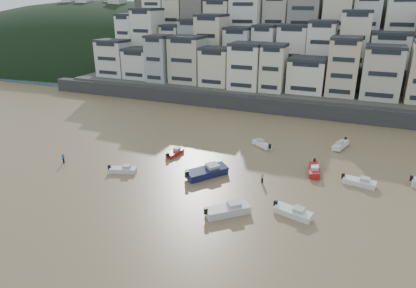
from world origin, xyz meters
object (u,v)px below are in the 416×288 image
at_px(boat_h, 262,144).
at_px(person_pink, 262,177).
at_px(boat_j, 123,169).
at_px(boat_d, 360,181).
at_px(boat_f, 175,152).
at_px(boat_e, 314,169).
at_px(boat_c, 207,171).
at_px(boat_a, 228,209).
at_px(boat_i, 341,144).
at_px(person_blue, 63,158).
at_px(boat_b, 293,211).

relative_size(boat_h, person_pink, 2.69).
bearing_deg(person_pink, boat_j, -166.67).
xyz_separation_m(boat_d, boat_f, (-30.19, -0.30, -0.10)).
bearing_deg(boat_f, person_pink, -95.92).
bearing_deg(boat_e, boat_d, 67.76).
xyz_separation_m(boat_c, boat_d, (21.71, 5.99, -0.31)).
bearing_deg(boat_c, person_pink, -44.64).
bearing_deg(boat_e, boat_h, -134.94).
bearing_deg(boat_h, boat_f, 73.95).
relative_size(boat_a, boat_e, 1.16).
bearing_deg(boat_a, boat_j, 122.83).
height_order(boat_a, boat_h, boat_a).
relative_size(boat_i, person_blue, 3.03).
bearing_deg(boat_f, boat_e, -76.56).
bearing_deg(boat_i, person_pink, -10.86).
bearing_deg(boat_d, person_blue, -158.78).
relative_size(boat_f, boat_h, 0.91).
relative_size(boat_b, person_pink, 3.00).
bearing_deg(boat_b, boat_j, -170.62).
xyz_separation_m(boat_a, person_blue, (-30.79, 4.60, 0.02)).
height_order(boat_b, boat_c, boat_c).
distance_m(boat_b, boat_c, 15.61).
xyz_separation_m(person_blue, person_pink, (32.51, 5.67, 0.00)).
height_order(boat_a, person_blue, person_blue).
distance_m(boat_a, person_blue, 31.13).
relative_size(boat_a, boat_f, 1.47).
distance_m(boat_b, boat_j, 27.23).
distance_m(boat_h, person_pink, 14.69).
xyz_separation_m(boat_d, person_blue, (-45.87, -10.34, 0.19)).
bearing_deg(boat_j, boat_i, 19.38).
relative_size(boat_f, person_pink, 2.45).
height_order(boat_c, person_pink, boat_c).
height_order(boat_h, boat_i, boat_i).
distance_m(boat_e, boat_f, 23.62).
bearing_deg(boat_c, boat_a, -107.04).
xyz_separation_m(boat_a, boat_j, (-19.43, 5.26, -0.23)).
bearing_deg(boat_j, boat_h, 29.23).
height_order(boat_a, boat_f, boat_a).
relative_size(boat_b, boat_e, 0.97).
xyz_separation_m(boat_h, person_blue, (-28.71, -19.85, 0.23)).
xyz_separation_m(boat_e, person_pink, (-6.70, -6.34, 0.13)).
xyz_separation_m(boat_a, boat_h, (-2.08, 24.45, -0.22)).
bearing_deg(boat_d, boat_c, -156.06).
distance_m(boat_a, boat_c, 11.15).
relative_size(boat_a, boat_j, 1.38).
height_order(boat_f, person_blue, person_blue).
relative_size(boat_b, boat_j, 1.15).
bearing_deg(boat_j, boat_a, -33.80).
height_order(boat_a, boat_d, boat_a).
relative_size(boat_b, boat_i, 0.99).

